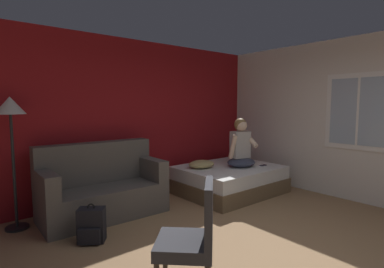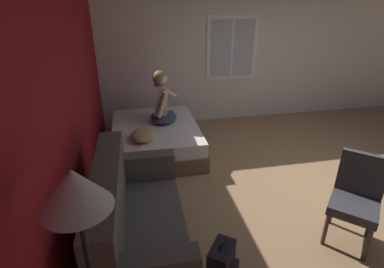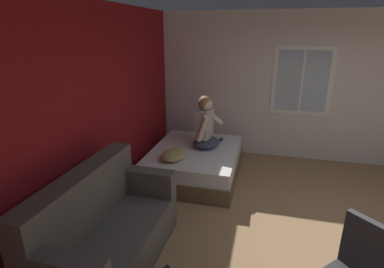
{
  "view_description": "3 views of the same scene",
  "coord_description": "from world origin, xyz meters",
  "views": [
    {
      "loc": [
        -2.45,
        -1.62,
        1.6
      ],
      "look_at": [
        0.38,
        1.82,
        1.16
      ],
      "focal_mm": 28.0,
      "sensor_mm": 36.0,
      "label": 1
    },
    {
      "loc": [
        -3.11,
        2.38,
        2.44
      ],
      "look_at": [
        0.35,
        1.68,
        0.8
      ],
      "focal_mm": 28.0,
      "sensor_mm": 36.0,
      "label": 2
    },
    {
      "loc": [
        -3.03,
        0.98,
        2.34
      ],
      "look_at": [
        0.67,
        1.93,
        1.02
      ],
      "focal_mm": 28.0,
      "sensor_mm": 36.0,
      "label": 3
    }
  ],
  "objects": [
    {
      "name": "backpack",
      "position": [
        -1.22,
        1.72,
        0.19
      ],
      "size": [
        0.35,
        0.34,
        0.46
      ],
      "color": "black",
      "rests_on": "ground"
    },
    {
      "name": "floor_lamp",
      "position": [
        -1.83,
        2.7,
        1.43
      ],
      "size": [
        0.36,
        0.36,
        1.7
      ],
      "color": "black",
      "rests_on": "ground"
    },
    {
      "name": "wall_side_with_window",
      "position": [
        2.77,
        0.0,
        1.35
      ],
      "size": [
        0.19,
        7.42,
        2.7
      ],
      "color": "silver",
      "rests_on": "ground"
    },
    {
      "name": "wall_back_accent",
      "position": [
        0.0,
        3.09,
        1.35
      ],
      "size": [
        10.39,
        0.16,
        2.7
      ],
      "primitive_type": "cube",
      "color": "maroon",
      "rests_on": "ground"
    },
    {
      "name": "side_chair",
      "position": [
        -0.95,
        0.19,
        0.53
      ],
      "size": [
        0.65,
        0.65,
        0.98
      ],
      "color": "#382D23",
      "rests_on": "ground"
    },
    {
      "name": "ground_plane",
      "position": [
        0.0,
        0.0,
        0.0
      ],
      "size": [
        40.0,
        40.0,
        0.0
      ],
      "primitive_type": "plane",
      "color": "#93704C"
    },
    {
      "name": "couch",
      "position": [
        -0.77,
        2.47,
        0.39
      ],
      "size": [
        1.72,
        0.85,
        1.04
      ],
      "color": "#514C47",
      "rests_on": "ground"
    },
    {
      "name": "person_seated",
      "position": [
        1.62,
        1.94,
        0.84
      ],
      "size": [
        0.59,
        0.53,
        0.88
      ],
      "color": "#383D51",
      "rests_on": "bed"
    },
    {
      "name": "cell_phone",
      "position": [
        2.01,
        1.73,
        0.48
      ],
      "size": [
        0.15,
        0.07,
        0.01
      ],
      "primitive_type": "cube",
      "rotation": [
        0.0,
        0.0,
        1.55
      ],
      "color": "black",
      "rests_on": "bed"
    },
    {
      "name": "throw_pillow",
      "position": [
        0.99,
        2.29,
        0.55
      ],
      "size": [
        0.53,
        0.43,
        0.14
      ],
      "primitive_type": "ellipsoid",
      "rotation": [
        0.0,
        0.0,
        -0.15
      ],
      "color": "tan",
      "rests_on": "bed"
    },
    {
      "name": "bed",
      "position": [
        1.47,
        2.08,
        0.24
      ],
      "size": [
        1.77,
        1.44,
        0.48
      ],
      "color": "brown",
      "rests_on": "ground"
    }
  ]
}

